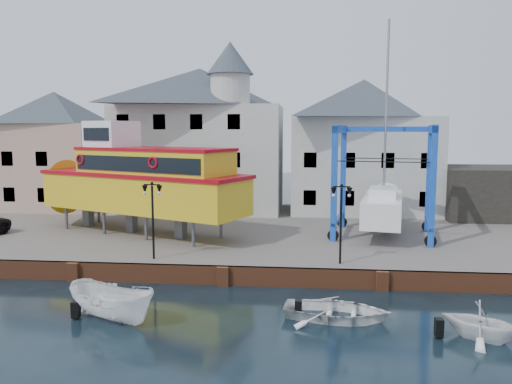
{
  "coord_description": "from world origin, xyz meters",
  "views": [
    {
      "loc": [
        4.15,
        -24.53,
        7.91
      ],
      "look_at": [
        1.0,
        7.0,
        4.0
      ],
      "focal_mm": 35.0,
      "sensor_mm": 36.0,
      "label": 1
    }
  ],
  "objects": [
    {
      "name": "hardstanding",
      "position": [
        0.0,
        11.0,
        0.5
      ],
      "size": [
        44.0,
        22.0,
        1.0
      ],
      "primitive_type": "cube",
      "color": "#605956",
      "rests_on": "ground"
    },
    {
      "name": "quay_wall",
      "position": [
        -0.0,
        0.1,
        0.5
      ],
      "size": [
        44.0,
        0.47,
        1.0
      ],
      "color": "brown",
      "rests_on": "ground"
    },
    {
      "name": "lamp_post_right",
      "position": [
        6.0,
        1.2,
        4.17
      ],
      "size": [
        1.12,
        0.32,
        4.2
      ],
      "color": "black",
      "rests_on": "hardstanding"
    },
    {
      "name": "lamp_post_left",
      "position": [
        -4.0,
        1.2,
        4.17
      ],
      "size": [
        1.12,
        0.32,
        4.2
      ],
      "color": "black",
      "rests_on": "hardstanding"
    },
    {
      "name": "building_white_right",
      "position": [
        9.0,
        19.0,
        6.6
      ],
      "size": [
        12.0,
        8.0,
        11.2
      ],
      "color": "#BABAB9",
      "rests_on": "hardstanding"
    },
    {
      "name": "shed_dark",
      "position": [
        19.0,
        17.0,
        3.0
      ],
      "size": [
        8.0,
        7.0,
        4.0
      ],
      "primitive_type": "cube",
      "color": "black",
      "rests_on": "hardstanding"
    },
    {
      "name": "building_white_main",
      "position": [
        -4.87,
        18.39,
        7.34
      ],
      "size": [
        14.0,
        8.3,
        14.0
      ],
      "color": "#BABAB9",
      "rests_on": "hardstanding"
    },
    {
      "name": "building_pink",
      "position": [
        -18.0,
        18.0,
        6.15
      ],
      "size": [
        8.0,
        7.0,
        10.3
      ],
      "color": "tan",
      "rests_on": "hardstanding"
    },
    {
      "name": "travel_lift",
      "position": [
        9.38,
        9.22,
        3.33
      ],
      "size": [
        7.34,
        9.51,
        13.96
      ],
      "rotation": [
        0.0,
        0.0,
        -0.19
      ],
      "color": "#0E39A5",
      "rests_on": "hardstanding"
    },
    {
      "name": "motorboat_a",
      "position": [
        -3.85,
        -5.1,
        0.0
      ],
      "size": [
        4.85,
        3.5,
        1.76
      ],
      "primitive_type": "imported",
      "rotation": [
        0.0,
        0.0,
        1.13
      ],
      "color": "white",
      "rests_on": "ground"
    },
    {
      "name": "motorboat_c",
      "position": [
        10.92,
        -5.57,
        0.0
      ],
      "size": [
        3.9,
        3.74,
        1.59
      ],
      "primitive_type": "imported",
      "rotation": [
        0.0,
        0.0,
        1.06
      ],
      "color": "white",
      "rests_on": "ground"
    },
    {
      "name": "tour_boat",
      "position": [
        -7.65,
        8.09,
        4.56
      ],
      "size": [
        17.52,
        10.84,
        7.56
      ],
      "rotation": [
        0.0,
        0.0,
        -0.42
      ],
      "color": "#59595E",
      "rests_on": "hardstanding"
    },
    {
      "name": "ground",
      "position": [
        0.0,
        0.0,
        0.0
      ],
      "size": [
        140.0,
        140.0,
        0.0
      ],
      "primitive_type": "plane",
      "color": "black",
      "rests_on": "ground"
    },
    {
      "name": "motorboat_b",
      "position": [
        5.51,
        -4.01,
        0.0
      ],
      "size": [
        4.9,
        3.79,
        0.93
      ],
      "primitive_type": "imported",
      "rotation": [
        0.0,
        0.0,
        1.44
      ],
      "color": "white",
      "rests_on": "ground"
    }
  ]
}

